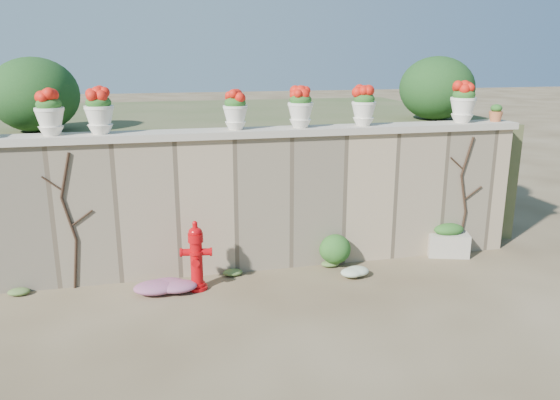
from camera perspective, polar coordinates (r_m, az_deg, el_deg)
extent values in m
plane|color=#4E3D27|center=(6.84, 1.18, -12.32)|extent=(80.00, 80.00, 0.00)
cube|color=tan|center=(8.12, -1.94, -0.26)|extent=(8.00, 0.40, 2.00)
cube|color=#BCB49F|center=(7.91, -2.01, 7.09)|extent=(8.10, 0.52, 0.10)
cube|color=#384C23|center=(11.19, -5.18, 3.98)|extent=(9.00, 6.00, 2.00)
ellipsoid|color=#143814|center=(9.05, -24.27, 10.00)|extent=(1.30, 1.30, 1.10)
ellipsoid|color=#143814|center=(10.17, 16.05, 11.16)|extent=(1.30, 1.30, 1.10)
cylinder|color=black|center=(8.05, -20.59, -6.28)|extent=(0.12, 0.04, 0.70)
cylinder|color=black|center=(7.85, -21.20, -1.86)|extent=(0.17, 0.04, 0.61)
cylinder|color=black|center=(7.70, -21.55, 2.42)|extent=(0.18, 0.04, 0.61)
cylinder|color=black|center=(7.83, -20.01, -1.79)|extent=(0.30, 0.02, 0.22)
cylinder|color=black|center=(7.75, -22.76, 1.61)|extent=(0.25, 0.02, 0.21)
cylinder|color=black|center=(9.29, 18.42, -3.25)|extent=(0.12, 0.04, 0.70)
cylinder|color=black|center=(9.10, 18.63, 0.63)|extent=(0.17, 0.04, 0.61)
cylinder|color=black|center=(8.98, 19.00, 4.34)|extent=(0.18, 0.04, 0.61)
cylinder|color=black|center=(9.18, 19.50, 0.68)|extent=(0.30, 0.02, 0.22)
cylinder|color=black|center=(8.91, 17.99, 3.68)|extent=(0.25, 0.02, 0.21)
cylinder|color=#B7070C|center=(7.71, -8.60, -9.00)|extent=(0.28, 0.28, 0.05)
cylinder|color=#B7070C|center=(7.57, -8.71, -6.45)|extent=(0.17, 0.17, 0.61)
cylinder|color=#B7070C|center=(7.51, -8.76, -5.40)|extent=(0.21, 0.21, 0.04)
cylinder|color=#B7070C|center=(7.45, -8.82, -3.91)|extent=(0.21, 0.21, 0.12)
ellipsoid|color=#B7070C|center=(7.41, -8.85, -3.19)|extent=(0.19, 0.19, 0.14)
cylinder|color=#B7070C|center=(7.39, -8.88, -2.61)|extent=(0.07, 0.07, 0.10)
cylinder|color=#B7070C|center=(7.53, -9.81, -5.41)|extent=(0.15, 0.12, 0.10)
cylinder|color=#B7070C|center=(7.50, -7.71, -5.39)|extent=(0.15, 0.12, 0.10)
cylinder|color=#B7070C|center=(7.45, -8.79, -6.40)|extent=(0.10, 0.11, 0.09)
cube|color=#BCB49F|center=(9.19, 17.10, -4.42)|extent=(0.72, 0.55, 0.37)
ellipsoid|color=#1E5119|center=(9.11, 17.22, -2.95)|extent=(0.55, 0.43, 0.19)
ellipsoid|color=#1E5119|center=(8.29, 5.84, -4.92)|extent=(0.68, 0.61, 0.64)
ellipsoid|color=#CA28A5|center=(7.63, -11.61, -8.70)|extent=(0.83, 0.55, 0.22)
ellipsoid|color=white|center=(8.01, 8.11, -7.46)|extent=(0.54, 0.43, 0.19)
ellipsoid|color=#1E5119|center=(7.81, -23.03, 9.18)|extent=(0.32, 0.32, 0.19)
ellipsoid|color=red|center=(7.81, -23.09, 9.77)|extent=(0.28, 0.28, 0.20)
ellipsoid|color=#1E5119|center=(7.73, -18.45, 9.64)|extent=(0.33, 0.33, 0.20)
ellipsoid|color=red|center=(7.73, -18.50, 10.25)|extent=(0.29, 0.29, 0.21)
ellipsoid|color=#1E5119|center=(7.79, -4.71, 10.09)|extent=(0.30, 0.30, 0.18)
ellipsoid|color=red|center=(7.79, -4.73, 10.64)|extent=(0.26, 0.26, 0.19)
ellipsoid|color=#1E5119|center=(7.99, 2.16, 10.43)|extent=(0.32, 0.32, 0.19)
ellipsoid|color=red|center=(7.98, 2.17, 11.00)|extent=(0.28, 0.28, 0.20)
ellipsoid|color=#1E5119|center=(8.30, 8.78, 10.39)|extent=(0.31, 0.31, 0.19)
ellipsoid|color=red|center=(8.30, 8.80, 10.93)|extent=(0.28, 0.28, 0.20)
ellipsoid|color=#1E5119|center=(9.04, 18.66, 10.39)|extent=(0.34, 0.34, 0.21)
ellipsoid|color=red|center=(9.03, 18.71, 10.93)|extent=(0.30, 0.30, 0.21)
ellipsoid|color=#1E5119|center=(9.38, 21.67, 8.85)|extent=(0.18, 0.18, 0.12)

